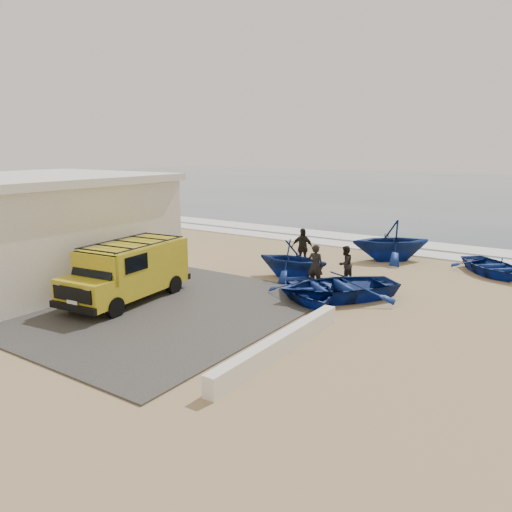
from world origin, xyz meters
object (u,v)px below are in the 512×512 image
Objects in this scene: boat_far_right at (492,266)px; fisherman_middle at (345,264)px; building at (34,228)px; boat_near_left at (309,291)px; boat_far_left at (391,240)px; fisherman_back at (302,248)px; parapet at (280,345)px; boat_near_right at (338,287)px; van at (129,270)px; fisherman_front at (316,266)px; boat_mid_left at (292,259)px.

boat_far_right is 2.34× the size of fisherman_middle.
building is 11.59m from boat_near_left.
fisherman_back is at bearing -77.95° from boat_far_left.
boat_near_left is (-1.66, 4.67, 0.08)m from parapet.
fisherman_middle is (-0.75, 2.28, 0.30)m from boat_near_right.
van is 2.99× the size of fisherman_front.
fisherman_front is (-1.39, 0.91, 0.40)m from boat_near_right.
fisherman_front is (-0.80, -6.28, -0.14)m from boat_far_left.
fisherman_middle reaches higher than boat_far_right.
boat_far_left is (-1.47, 12.66, 0.72)m from parapet.
van is 1.17× the size of boat_near_right.
building is at bearing 175.42° from parapet.
building is 5.17× the size of fisherman_back.
boat_mid_left is at bearing -60.73° from fisherman_middle.
boat_near_left is 3.26m from boat_mid_left.
van reaches higher than boat_near_right.
boat_near_left is 0.91× the size of boat_far_left.
van is 1.66× the size of boat_mid_left.
building reaches higher than parapet.
boat_mid_left is at bearing 55.65° from van.
fisherman_front is at bearing 64.90° from boat_near_left.
fisherman_back is at bearing 115.67° from parapet.
boat_near_right is 1.42× the size of boat_mid_left.
building is 3.06× the size of boat_mid_left.
fisherman_back is (8.18, 7.99, -1.26)m from building.
fisherman_front reaches higher than fisherman_middle.
building is 1.57× the size of parapet.
building is 19.43m from boat_far_right.
boat_far_right reaches higher than parapet.
boat_mid_left is 8.69m from boat_far_right.
boat_far_left is at bearing 43.61° from boat_near_left.
fisherman_middle is 2.96m from fisherman_back.
boat_far_right is at bearing 18.09° from fisherman_back.
fisherman_front is at bearing 109.66° from parapet.
parapet is at bearing -155.74° from boat_mid_left.
boat_mid_left is 1.79× the size of fisherman_front.
fisherman_front is at bearing 27.73° from building.
van is 1.36× the size of boat_far_left.
boat_far_right is at bearing 36.22° from building.
boat_near_right reaches higher than parapet.
boat_far_right is at bearing -136.37° from fisherman_front.
boat_near_right is at bearing 99.26° from parapet.
boat_far_left is (0.18, 7.99, 0.64)m from boat_near_left.
boat_far_right is at bearing 47.01° from boat_far_left.
building is at bearing 23.01° from fisherman_front.
boat_far_left is 4.63m from boat_far_right.
building is 2.73× the size of boat_near_left.
fisherman_front is at bearing 42.14° from van.
boat_far_left reaches higher than boat_near_right.
boat_far_right is at bearing 147.71° from fisherman_middle.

